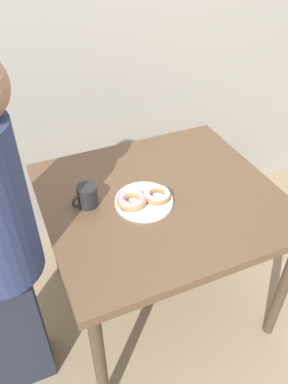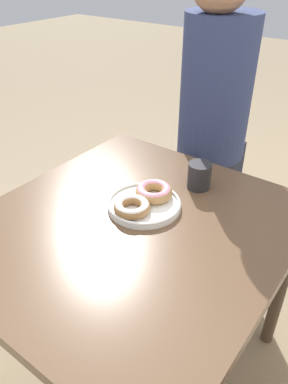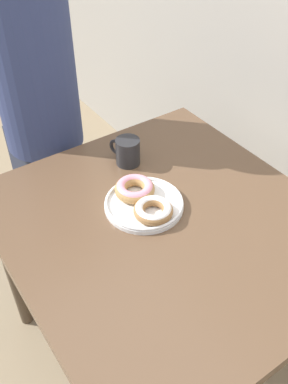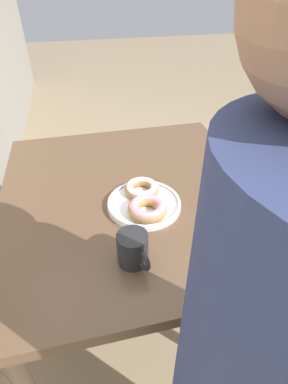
# 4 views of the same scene
# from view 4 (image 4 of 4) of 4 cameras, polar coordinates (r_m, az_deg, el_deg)

# --- Properties ---
(ground_plane) EXTENTS (14.00, 14.00, 0.00)m
(ground_plane) POSITION_cam_4_polar(r_m,az_deg,el_deg) (1.71, 11.76, -18.24)
(ground_plane) COLOR #937F60
(dining_table) EXTENTS (1.00, 0.92, 0.74)m
(dining_table) POSITION_cam_4_polar(r_m,az_deg,el_deg) (1.12, -2.13, -3.08)
(dining_table) COLOR brown
(dining_table) RESTS_ON ground_plane
(donut_plate) EXTENTS (0.27, 0.25, 0.05)m
(donut_plate) POSITION_cam_4_polar(r_m,az_deg,el_deg) (0.99, 0.09, -1.73)
(donut_plate) COLOR white
(donut_plate) RESTS_ON dining_table
(coffee_mug) EXTENTS (0.12, 0.08, 0.09)m
(coffee_mug) POSITION_cam_4_polar(r_m,az_deg,el_deg) (0.81, -2.08, -10.75)
(coffee_mug) COLOR #232326
(coffee_mug) RESTS_ON dining_table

